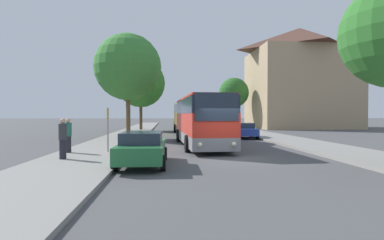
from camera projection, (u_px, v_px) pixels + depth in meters
name	position (u px, v px, depth m)	size (l,w,h in m)	color
ground_plane	(228.00, 159.00, 14.74)	(300.00, 300.00, 0.00)	#4C4C4F
sidewalk_left	(82.00, 159.00, 14.14)	(4.00, 120.00, 0.15)	gray
sidewalk_right	(362.00, 156.00, 15.33)	(4.00, 120.00, 0.15)	gray
building_right_background	(299.00, 78.00, 48.35)	(14.86, 12.39, 16.13)	tan
bus_front	(201.00, 120.00, 20.63)	(3.12, 11.13, 3.33)	gray
bus_middle	(187.00, 117.00, 33.55)	(2.92, 10.36, 3.50)	#2D2D2D
bus_rear	(184.00, 117.00, 47.36)	(2.95, 10.68, 3.28)	#238942
parked_car_left_curb	(142.00, 148.00, 12.87)	(2.12, 4.57, 1.44)	#236B38
parked_car_right_near	(244.00, 130.00, 27.40)	(2.13, 4.12, 1.41)	#233D9E
bus_stop_sign	(108.00, 124.00, 16.33)	(0.08, 0.45, 2.41)	gray
pedestrian_waiting_near	(68.00, 135.00, 15.98)	(0.36, 0.36, 1.84)	#23232D
pedestrian_waiting_far	(63.00, 138.00, 13.67)	(0.36, 0.36, 1.86)	#23232D
tree_left_near	(128.00, 67.00, 27.34)	(6.08, 6.08, 9.41)	brown
tree_left_far	(141.00, 83.00, 40.26)	(6.50, 6.50, 9.49)	#513D23
tree_right_near	(234.00, 93.00, 48.23)	(4.78, 4.78, 7.95)	#513D23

